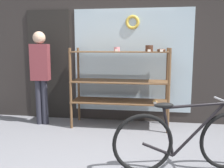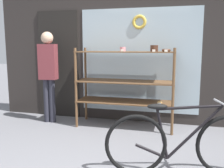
% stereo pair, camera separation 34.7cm
% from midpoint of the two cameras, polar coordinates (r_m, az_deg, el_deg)
% --- Properties ---
extents(storefront_facade, '(5.26, 0.13, 3.16)m').
position_cam_midpoint_polar(storefront_facade, '(4.72, 5.49, 10.06)').
color(storefront_facade, '#2D2826').
rests_on(storefront_facade, ground_plane).
extents(display_case, '(1.69, 0.53, 1.44)m').
position_cam_midpoint_polar(display_case, '(4.34, 5.63, 1.18)').
color(display_case, brown).
rests_on(display_case, ground_plane).
extents(bicycle, '(1.65, 0.55, 0.82)m').
position_cam_midpoint_polar(bicycle, '(2.96, 18.81, -12.67)').
color(bicycle, black).
rests_on(bicycle, ground_plane).
extents(pedestrian, '(0.33, 0.22, 1.68)m').
position_cam_midpoint_polar(pedestrian, '(4.69, -12.33, 3.21)').
color(pedestrian, '#282833').
rests_on(pedestrian, ground_plane).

